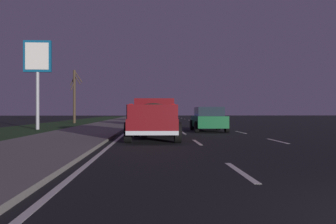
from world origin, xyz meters
The scene contains 10 objects.
ground centered at (27.00, 0.00, 0.00)m, with size 144.00×144.00×0.00m, color black.
sidewalk_shoulder centered at (27.00, 7.45, 0.06)m, with size 108.00×4.00×0.12m, color slate.
grass_verge centered at (27.00, 12.45, 0.00)m, with size 108.00×6.00×0.01m, color #1E3819.
lane_markings centered at (29.93, 3.09, 0.00)m, with size 108.00×7.04×0.01m.
pickup_truck centered at (12.60, 3.50, 0.98)m, with size 5.48×2.40×1.87m.
sedan_blue centered at (38.76, 3.70, 0.78)m, with size 4.42×2.06×1.54m.
sedan_green centered at (18.49, 0.01, 0.78)m, with size 4.44×2.09×1.54m.
sedan_black centered at (26.50, 3.51, 0.78)m, with size 4.45×2.10×1.54m.
gas_price_sign centered at (21.13, 11.57, 4.62)m, with size 0.27×1.90×6.21m.
bare_tree_far centered at (33.75, 11.88, 3.02)m, with size 1.28×1.32×5.68m.
Camera 1 is at (-2.89, 3.60, 1.27)m, focal length 36.25 mm.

